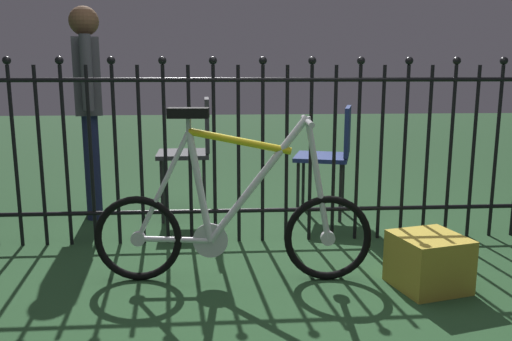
{
  "coord_description": "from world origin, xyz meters",
  "views": [
    {
      "loc": [
        -0.31,
        -2.5,
        1.08
      ],
      "look_at": [
        -0.13,
        0.21,
        0.55
      ],
      "focal_mm": 37.06,
      "sensor_mm": 36.0,
      "label": 1
    }
  ],
  "objects_px": {
    "chair_charcoal": "(194,145)",
    "display_crate": "(428,262)",
    "person_visitor": "(88,96)",
    "bicycle": "(232,221)",
    "chair_navy": "(332,150)"
  },
  "relations": [
    {
      "from": "display_crate",
      "to": "chair_navy",
      "type": "bearing_deg",
      "value": 99.26
    },
    {
      "from": "bicycle",
      "to": "chair_charcoal",
      "type": "bearing_deg",
      "value": 101.74
    },
    {
      "from": "chair_navy",
      "to": "display_crate",
      "type": "relative_size",
      "value": 2.54
    },
    {
      "from": "bicycle",
      "to": "chair_navy",
      "type": "height_order",
      "value": "bicycle"
    },
    {
      "from": "chair_charcoal",
      "to": "display_crate",
      "type": "distance_m",
      "value": 1.87
    },
    {
      "from": "person_visitor",
      "to": "display_crate",
      "type": "distance_m",
      "value": 2.54
    },
    {
      "from": "chair_charcoal",
      "to": "bicycle",
      "type": "bearing_deg",
      "value": -78.26
    },
    {
      "from": "chair_charcoal",
      "to": "display_crate",
      "type": "bearing_deg",
      "value": -48.16
    },
    {
      "from": "person_visitor",
      "to": "display_crate",
      "type": "relative_size",
      "value": 4.72
    },
    {
      "from": "chair_navy",
      "to": "person_visitor",
      "type": "height_order",
      "value": "person_visitor"
    },
    {
      "from": "person_visitor",
      "to": "display_crate",
      "type": "bearing_deg",
      "value": -36.13
    },
    {
      "from": "person_visitor",
      "to": "bicycle",
      "type": "bearing_deg",
      "value": -52.07
    },
    {
      "from": "chair_navy",
      "to": "chair_charcoal",
      "type": "bearing_deg",
      "value": 177.78
    },
    {
      "from": "person_visitor",
      "to": "display_crate",
      "type": "xyz_separation_m",
      "value": [
        1.96,
        -1.43,
        -0.75
      ]
    },
    {
      "from": "chair_charcoal",
      "to": "chair_navy",
      "type": "xyz_separation_m",
      "value": [
        1.0,
        -0.04,
        -0.04
      ]
    }
  ]
}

